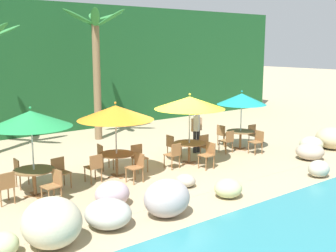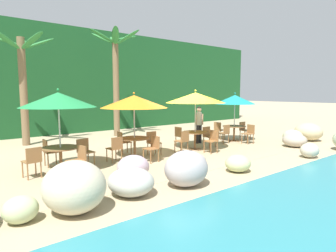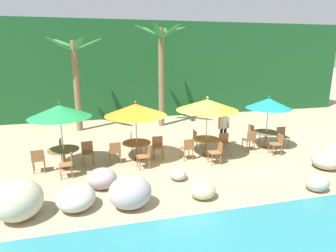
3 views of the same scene
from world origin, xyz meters
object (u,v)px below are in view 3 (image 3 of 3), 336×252
object	(u,v)px
chair_green_seaward	(88,151)
umbrella_green	(60,111)
chair_green_inland	(64,148)
umbrella_yellow	(207,105)
chair_orange_seaward	(158,146)
chair_yellow_right	(217,151)
chair_teal_right	(278,143)
chair_yellow_inland	(197,138)
palm_tree_second	(161,60)
chair_yellow_seaward	(225,142)
umbrella_orange	(136,110)
chair_green_right	(68,163)
chair_teal_seaward	(282,135)
chair_orange_left	(115,151)
chair_orange_right	(145,155)
chair_orange_inland	(134,142)
dining_table_teal	(266,135)
palm_tree_nearest	(76,70)
chair_teal_inland	(253,132)
dining_table_green	(64,152)
chair_yellow_left	(188,147)
chair_teal_left	(250,139)
umbrella_teal	(269,103)
dining_table_orange	(137,145)
chair_green_left	(38,159)
dining_table_yellow	(206,142)
waiter_in_white	(224,125)

from	to	relation	value
chair_green_seaward	umbrella_green	bearing A→B (deg)	-166.01
chair_green_inland	umbrella_yellow	world-z (taller)	umbrella_yellow
chair_orange_seaward	chair_yellow_right	distance (m)	2.32
chair_teal_right	chair_yellow_inland	bearing A→B (deg)	155.24
palm_tree_second	chair_yellow_seaward	bearing A→B (deg)	-75.13
umbrella_orange	chair_green_right	bearing A→B (deg)	-158.56
umbrella_yellow	chair_teal_seaward	distance (m)	4.13
chair_orange_left	chair_orange_right	distance (m)	1.25
chair_yellow_inland	chair_orange_inland	bearing A→B (deg)	174.88
dining_table_teal	palm_tree_nearest	world-z (taller)	palm_tree_nearest
umbrella_orange	chair_orange_seaward	bearing A→B (deg)	3.80
chair_teal_seaward	chair_teal_inland	xyz separation A→B (m)	(-0.99, 0.79, 0.00)
dining_table_green	palm_tree_nearest	distance (m)	6.02
chair_teal_inland	chair_teal_right	distance (m)	1.70
chair_yellow_left	palm_tree_nearest	world-z (taller)	palm_tree_nearest
chair_teal_left	dining_table_green	bearing A→B (deg)	-179.28
chair_green_right	chair_orange_left	size ratio (longest dim) A/B	1.00
chair_green_seaward	umbrella_teal	distance (m)	7.69
chair_orange_seaward	chair_teal_inland	size ratio (longest dim) A/B	1.00
chair_green_seaward	chair_teal_right	bearing A→B (deg)	-6.35
chair_teal_left	dining_table_orange	bearing A→B (deg)	179.49
dining_table_green	dining_table_orange	bearing A→B (deg)	2.95
chair_orange_right	umbrella_teal	xyz separation A→B (m)	(5.51, 0.92, 1.49)
chair_orange_seaward	umbrella_teal	bearing A→B (deg)	0.32
chair_yellow_inland	dining_table_teal	xyz separation A→B (m)	(3.00, -0.53, 0.10)
dining_table_green	chair_green_left	bearing A→B (deg)	-166.46
palm_tree_nearest	palm_tree_second	size ratio (longest dim) A/B	0.88
dining_table_yellow	chair_teal_inland	distance (m)	3.03
palm_tree_nearest	chair_orange_right	bearing A→B (deg)	-67.56
chair_orange_inland	chair_teal_left	xyz separation A→B (m)	(4.85, -0.90, 0.00)
palm_tree_nearest	chair_yellow_inland	bearing A→B (deg)	-42.84
chair_green_inland	chair_yellow_seaward	distance (m)	6.43
chair_yellow_right	chair_green_right	bearing A→B (deg)	178.70
chair_yellow_seaward	chair_teal_right	bearing A→B (deg)	-16.22
chair_green_right	umbrella_teal	distance (m)	8.37
chair_yellow_left	dining_table_teal	distance (m)	3.80
chair_green_right	waiter_in_white	world-z (taller)	waiter_in_white
chair_yellow_right	chair_teal_left	world-z (taller)	same
chair_green_inland	chair_orange_inland	world-z (taller)	same
palm_tree_nearest	dining_table_yellow	bearing A→B (deg)	-47.25
chair_green_left	chair_orange_inland	size ratio (longest dim) A/B	1.00
chair_green_left	palm_tree_nearest	size ratio (longest dim) A/B	0.18
chair_orange_seaward	palm_tree_nearest	size ratio (longest dim) A/B	0.18
umbrella_green	chair_orange_seaward	size ratio (longest dim) A/B	2.83
chair_yellow_seaward	waiter_in_white	world-z (taller)	waiter_in_white
chair_green_left	chair_yellow_seaward	bearing A→B (deg)	1.38
chair_teal_left	palm_tree_nearest	bearing A→B (deg)	143.47
umbrella_orange	chair_orange_right	xyz separation A→B (m)	(0.19, -0.83, -1.51)
chair_green_left	dining_table_orange	world-z (taller)	chair_green_left
chair_green_seaward	umbrella_orange	distance (m)	2.38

